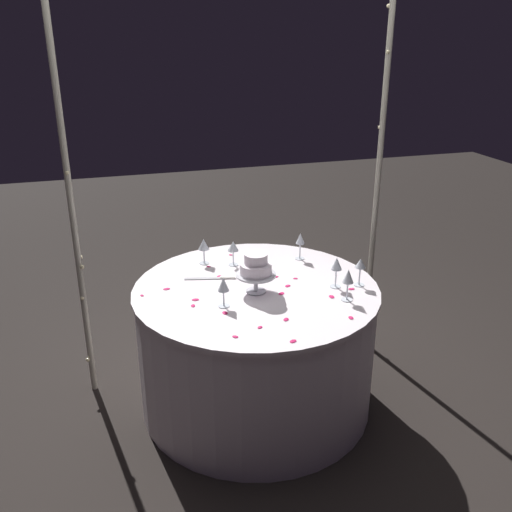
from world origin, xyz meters
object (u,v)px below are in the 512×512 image
(tiered_cake, at_px, (256,268))
(wine_glass_1, at_px, (300,240))
(wine_glass_3, at_px, (204,245))
(wine_glass_6, at_px, (223,286))
(wine_glass_2, at_px, (348,278))
(wine_glass_0, at_px, (233,247))
(main_table, at_px, (256,346))
(decorative_arch, at_px, (235,135))
(wine_glass_5, at_px, (360,265))
(wine_glass_4, at_px, (337,265))
(cake_knife, at_px, (213,278))

(tiered_cake, xyz_separation_m, wine_glass_1, (0.40, 0.38, -0.02))
(wine_glass_1, bearing_deg, wine_glass_3, 170.54)
(wine_glass_3, xyz_separation_m, wine_glass_6, (-0.02, -0.59, -0.00))
(wine_glass_1, xyz_separation_m, wine_glass_2, (0.03, -0.61, 0.00))
(wine_glass_2, relative_size, wine_glass_3, 1.10)
(wine_glass_0, xyz_separation_m, wine_glass_2, (0.46, -0.64, 0.01))
(main_table, xyz_separation_m, wine_glass_0, (-0.04, 0.35, 0.50))
(decorative_arch, height_order, wine_glass_2, decorative_arch)
(decorative_arch, bearing_deg, wine_glass_5, -44.32)
(main_table, distance_m, wine_glass_2, 0.72)
(wine_glass_0, xyz_separation_m, wine_glass_5, (0.60, -0.49, 0.01))
(wine_glass_6, bearing_deg, decorative_arch, 68.75)
(main_table, xyz_separation_m, wine_glass_6, (-0.23, -0.17, 0.50))
(main_table, height_order, wine_glass_4, wine_glass_4)
(wine_glass_5, bearing_deg, cake_knife, 157.33)
(wine_glass_6, bearing_deg, tiered_cake, 29.12)
(wine_glass_0, relative_size, wine_glass_2, 0.87)
(decorative_arch, relative_size, wine_glass_2, 13.65)
(tiered_cake, relative_size, wine_glass_4, 1.28)
(tiered_cake, xyz_separation_m, wine_glass_6, (-0.21, -0.12, -0.03))
(decorative_arch, distance_m, wine_glass_1, 0.76)
(main_table, relative_size, wine_glass_5, 8.58)
(wine_glass_6, bearing_deg, wine_glass_0, 70.17)
(wine_glass_0, distance_m, cake_knife, 0.26)
(decorative_arch, bearing_deg, wine_glass_0, -121.42)
(wine_glass_0, bearing_deg, decorative_arch, 58.58)
(decorative_arch, xyz_separation_m, wine_glass_5, (0.56, -0.55, -0.66))
(tiered_cake, height_order, wine_glass_1, tiered_cake)
(decorative_arch, relative_size, tiered_cake, 10.69)
(wine_glass_2, bearing_deg, main_table, 145.12)
(wine_glass_3, height_order, cake_knife, wine_glass_3)
(wine_glass_3, bearing_deg, wine_glass_0, -24.41)
(decorative_arch, height_order, wine_glass_1, decorative_arch)
(wine_glass_4, bearing_deg, wine_glass_2, -93.34)
(main_table, bearing_deg, wine_glass_4, -15.96)
(main_table, relative_size, wine_glass_6, 8.39)
(wine_glass_1, relative_size, cake_knife, 0.59)
(decorative_arch, height_order, wine_glass_5, decorative_arch)
(wine_glass_2, height_order, wine_glass_3, wine_glass_2)
(decorative_arch, distance_m, wine_glass_4, 0.94)
(wine_glass_0, distance_m, wine_glass_4, 0.66)
(wine_glass_2, xyz_separation_m, wine_glass_5, (0.15, 0.15, -0.01))
(wine_glass_1, xyz_separation_m, wine_glass_5, (0.18, -0.46, -0.00))
(tiered_cake, distance_m, wine_glass_4, 0.45)
(main_table, height_order, tiered_cake, tiered_cake)
(wine_glass_1, bearing_deg, cake_knife, -166.49)
(tiered_cake, distance_m, wine_glass_2, 0.49)
(cake_knife, bearing_deg, wine_glass_2, -37.22)
(decorative_arch, xyz_separation_m, tiered_cake, (-0.02, -0.47, -0.63))
(cake_knife, bearing_deg, wine_glass_0, 45.14)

